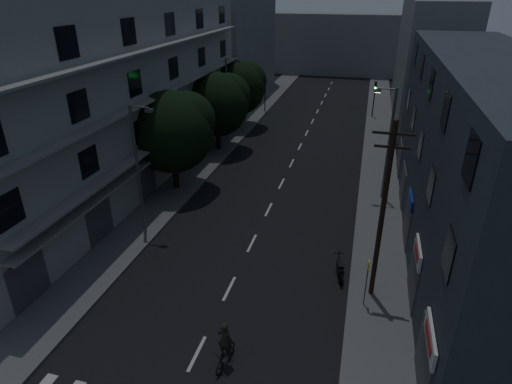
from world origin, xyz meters
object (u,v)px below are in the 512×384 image
at_px(utility_pole, 383,211).
at_px(motorcycle, 340,270).
at_px(cyclist, 225,350).
at_px(bus_stop_sign, 367,275).

height_order(utility_pole, motorcycle, utility_pole).
height_order(motorcycle, cyclist, cyclist).
xyz_separation_m(utility_pole, cyclist, (-5.74, -6.03, -4.13)).
height_order(bus_stop_sign, motorcycle, bus_stop_sign).
bearing_deg(utility_pole, cyclist, -133.57).
xyz_separation_m(bus_stop_sign, motorcycle, (-1.33, 2.04, -1.39)).
height_order(utility_pole, bus_stop_sign, utility_pole).
relative_size(utility_pole, bus_stop_sign, 3.56).
bearing_deg(utility_pole, bus_stop_sign, -109.26).
bearing_deg(motorcycle, bus_stop_sign, -68.73).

